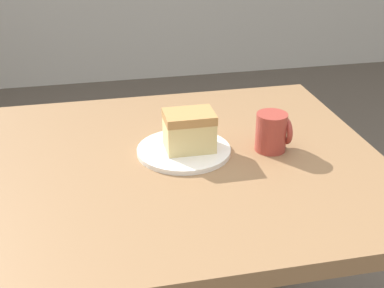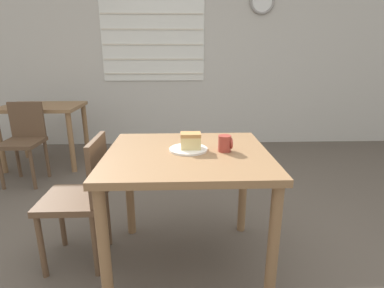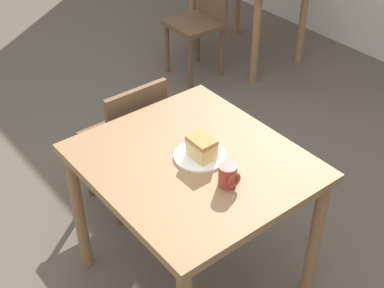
# 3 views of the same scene
# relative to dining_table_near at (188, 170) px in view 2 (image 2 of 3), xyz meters

# --- Properties ---
(ground_plane) EXTENTS (14.00, 14.00, 0.00)m
(ground_plane) POSITION_rel_dining_table_near_xyz_m (-0.02, -0.20, -0.66)
(ground_plane) COLOR brown
(wall_back) EXTENTS (10.00, 0.10, 2.80)m
(wall_back) POSITION_rel_dining_table_near_xyz_m (-0.02, 2.83, 0.74)
(wall_back) COLOR beige
(wall_back) RESTS_ON ground_plane
(dining_table_near) EXTENTS (0.95, 0.86, 0.78)m
(dining_table_near) POSITION_rel_dining_table_near_xyz_m (0.00, 0.00, 0.00)
(dining_table_near) COLOR olive
(dining_table_near) RESTS_ON ground_plane
(dining_table_far) EXTENTS (0.90, 0.64, 0.74)m
(dining_table_far) POSITION_rel_dining_table_near_xyz_m (-1.70, 1.94, -0.05)
(dining_table_far) COLOR olive
(dining_table_far) RESTS_ON ground_plane
(chair_near_window) EXTENTS (0.38, 0.38, 0.85)m
(chair_near_window) POSITION_rel_dining_table_near_xyz_m (-0.67, 0.07, -0.19)
(chair_near_window) COLOR brown
(chair_near_window) RESTS_ON ground_plane
(chair_far_corner) EXTENTS (0.39, 0.39, 0.85)m
(chair_far_corner) POSITION_rel_dining_table_near_xyz_m (-1.70, 1.42, -0.19)
(chair_far_corner) COLOR brown
(chair_far_corner) RESTS_ON ground_plane
(plate) EXTENTS (0.23, 0.23, 0.01)m
(plate) POSITION_rel_dining_table_near_xyz_m (0.01, 0.03, 0.12)
(plate) COLOR white
(plate) RESTS_ON dining_table_near
(cake_slice) EXTENTS (0.12, 0.09, 0.09)m
(cake_slice) POSITION_rel_dining_table_near_xyz_m (0.02, 0.03, 0.17)
(cake_slice) COLOR #E0C67F
(cake_slice) RESTS_ON plate
(coffee_mug) EXTENTS (0.08, 0.08, 0.10)m
(coffee_mug) POSITION_rel_dining_table_near_xyz_m (0.22, 0.00, 0.16)
(coffee_mug) COLOR #9E382D
(coffee_mug) RESTS_ON dining_table_near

